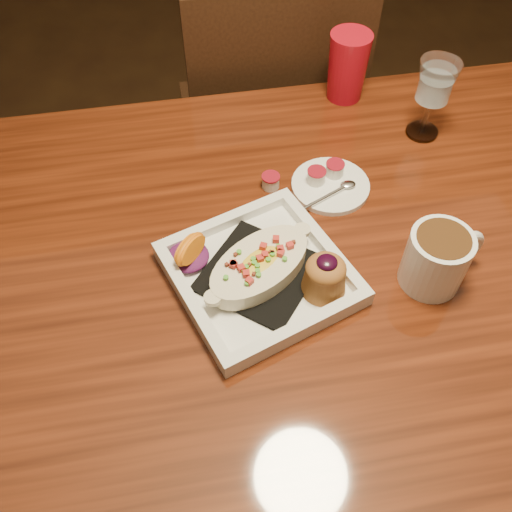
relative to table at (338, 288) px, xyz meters
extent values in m
plane|color=black|center=(0.00, 0.00, -0.65)|extent=(7.00, 7.00, 0.00)
cube|color=maroon|center=(0.00, 0.00, 0.08)|extent=(1.50, 0.90, 0.04)
cylinder|color=black|center=(-0.67, 0.37, -0.30)|extent=(0.07, 0.07, 0.71)
cube|color=black|center=(0.00, 0.70, -0.20)|extent=(0.42, 0.42, 0.04)
cylinder|color=black|center=(0.17, 0.87, -0.43)|extent=(0.04, 0.04, 0.45)
cylinder|color=black|center=(-0.17, 0.87, -0.43)|extent=(0.04, 0.04, 0.45)
cylinder|color=black|center=(0.17, 0.53, -0.43)|extent=(0.04, 0.04, 0.45)
cylinder|color=black|center=(-0.17, 0.53, -0.43)|extent=(0.04, 0.04, 0.45)
cube|color=black|center=(0.00, 0.51, 0.05)|extent=(0.40, 0.03, 0.46)
cube|color=white|center=(-0.14, -0.02, 0.10)|extent=(0.32, 0.32, 0.01)
cube|color=black|center=(-0.14, -0.02, 0.11)|extent=(0.22, 0.22, 0.01)
ellipsoid|color=yellow|center=(-0.14, -0.02, 0.13)|extent=(0.17, 0.15, 0.03)
ellipsoid|color=#621657|center=(-0.25, 0.02, 0.12)|extent=(0.07, 0.07, 0.02)
cone|color=#9B5727|center=(-0.05, -0.07, 0.13)|extent=(0.07, 0.07, 0.05)
ellipsoid|color=#9B5727|center=(-0.05, -0.07, 0.16)|extent=(0.06, 0.06, 0.03)
ellipsoid|color=black|center=(-0.05, -0.07, 0.17)|extent=(0.03, 0.03, 0.01)
cylinder|color=white|center=(0.11, -0.07, 0.15)|extent=(0.09, 0.09, 0.10)
cylinder|color=#3C2310|center=(0.11, -0.07, 0.19)|extent=(0.08, 0.08, 0.02)
torus|color=white|center=(0.16, -0.06, 0.15)|extent=(0.07, 0.03, 0.07)
cylinder|color=silver|center=(0.23, 0.26, 0.10)|extent=(0.06, 0.06, 0.01)
cylinder|color=silver|center=(0.23, 0.26, 0.14)|extent=(0.01, 0.01, 0.07)
cone|color=silver|center=(0.23, 0.26, 0.21)|extent=(0.07, 0.07, 0.08)
cylinder|color=white|center=(0.02, 0.15, 0.10)|extent=(0.14, 0.14, 0.01)
cylinder|color=silver|center=(-0.01, 0.16, 0.12)|extent=(0.03, 0.03, 0.02)
cylinder|color=#A71426|center=(-0.01, 0.16, 0.13)|extent=(0.03, 0.03, 0.00)
cylinder|color=silver|center=(0.03, 0.17, 0.12)|extent=(0.03, 0.03, 0.02)
cylinder|color=#A71426|center=(0.03, 0.17, 0.13)|extent=(0.03, 0.03, 0.00)
cylinder|color=silver|center=(-0.09, 0.17, 0.11)|extent=(0.03, 0.03, 0.02)
cylinder|color=#A71426|center=(-0.09, 0.17, 0.12)|extent=(0.03, 0.03, 0.00)
cone|color=red|center=(0.11, 0.40, 0.16)|extent=(0.08, 0.08, 0.14)
camera|label=1|loc=(-0.24, -0.53, 0.81)|focal=40.00mm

